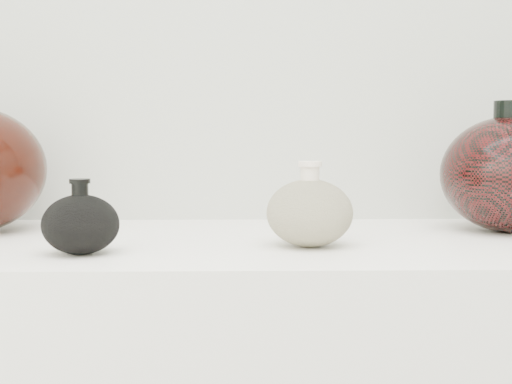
{
  "coord_description": "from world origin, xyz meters",
  "views": [
    {
      "loc": [
        -0.02,
        -0.14,
        1.07
      ],
      "look_at": [
        0.0,
        0.92,
        0.98
      ],
      "focal_mm": 50.0,
      "sensor_mm": 36.0,
      "label": 1
    }
  ],
  "objects": [
    {
      "name": "right_round_pot",
      "position": [
        0.42,
        1.03,
        1.0
      ],
      "size": [
        0.23,
        0.23,
        0.22
      ],
      "color": "black",
      "rests_on": "display_counter"
    },
    {
      "name": "black_gourd_vase",
      "position": [
        -0.24,
        0.82,
        0.94
      ],
      "size": [
        0.11,
        0.11,
        0.1
      ],
      "color": "black",
      "rests_on": "display_counter"
    },
    {
      "name": "cream_gourd_vase",
      "position": [
        0.08,
        0.88,
        0.95
      ],
      "size": [
        0.13,
        0.13,
        0.12
      ],
      "color": "beige",
      "rests_on": "display_counter"
    }
  ]
}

